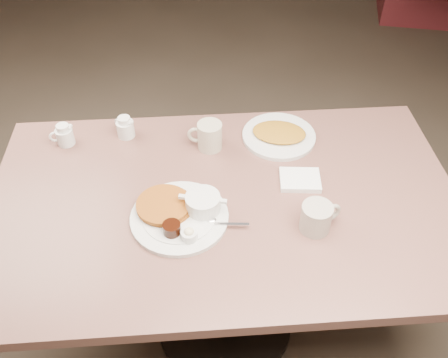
{
  "coord_description": "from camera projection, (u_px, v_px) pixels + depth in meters",
  "views": [
    {
      "loc": [
        -0.08,
        -1.07,
        1.88
      ],
      "look_at": [
        0.0,
        0.02,
        0.82
      ],
      "focal_mm": 39.42,
      "sensor_mm": 36.0,
      "label": 1
    }
  ],
  "objects": [
    {
      "name": "coffee_mug_far",
      "position": [
        209.0,
        136.0,
        1.71
      ],
      "size": [
        0.13,
        0.1,
        0.1
      ],
      "color": "beige",
      "rests_on": "diner_table"
    },
    {
      "name": "coffee_mug_near",
      "position": [
        317.0,
        217.0,
        1.44
      ],
      "size": [
        0.14,
        0.12,
        0.09
      ],
      "color": "#B3AA9B",
      "rests_on": "diner_table"
    },
    {
      "name": "hash_plate",
      "position": [
        279.0,
        135.0,
        1.77
      ],
      "size": [
        0.32,
        0.32,
        0.04
      ],
      "color": "silver",
      "rests_on": "diner_table"
    },
    {
      "name": "main_plate",
      "position": [
        182.0,
        212.0,
        1.49
      ],
      "size": [
        0.39,
        0.36,
        0.07
      ],
      "color": "silver",
      "rests_on": "diner_table"
    },
    {
      "name": "diner_table",
      "position": [
        224.0,
        234.0,
        1.68
      ],
      "size": [
        1.5,
        0.9,
        0.75
      ],
      "color": "#84564C",
      "rests_on": "ground"
    },
    {
      "name": "room",
      "position": [
        225.0,
        0.0,
        1.11
      ],
      "size": [
        7.04,
        8.04,
        2.84
      ],
      "color": "#4C3F33",
      "rests_on": "ground"
    },
    {
      "name": "creamer_right",
      "position": [
        125.0,
        127.0,
        1.76
      ],
      "size": [
        0.08,
        0.08,
        0.08
      ],
      "color": "white",
      "rests_on": "diner_table"
    },
    {
      "name": "creamer_left",
      "position": [
        64.0,
        135.0,
        1.73
      ],
      "size": [
        0.09,
        0.07,
        0.08
      ],
      "color": "white",
      "rests_on": "diner_table"
    },
    {
      "name": "napkin",
      "position": [
        300.0,
        180.0,
        1.61
      ],
      "size": [
        0.14,
        0.12,
        0.02
      ],
      "color": "white",
      "rests_on": "diner_table"
    }
  ]
}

